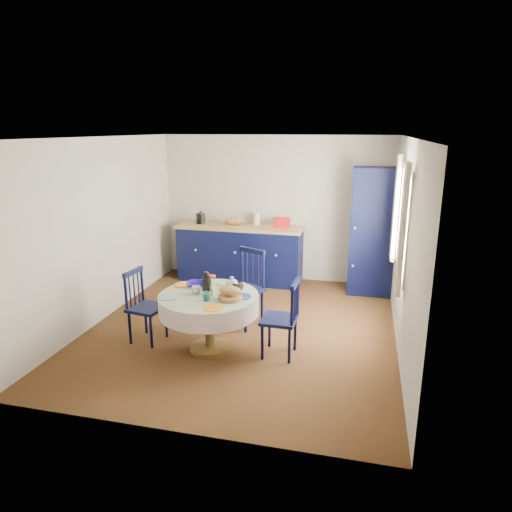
{
  "coord_description": "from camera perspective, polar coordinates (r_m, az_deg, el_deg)",
  "views": [
    {
      "loc": [
        1.5,
        -5.47,
        2.61
      ],
      "look_at": [
        0.14,
        0.2,
        0.97
      ],
      "focal_mm": 32.0,
      "sensor_mm": 36.0,
      "label": 1
    }
  ],
  "objects": [
    {
      "name": "kitchen_counter",
      "position": [
        8.0,
        -1.98,
        0.45
      ],
      "size": [
        2.2,
        0.7,
        1.22
      ],
      "rotation": [
        0.0,
        0.0,
        -0.01
      ],
      "color": "black",
      "rests_on": "floor"
    },
    {
      "name": "chair_far",
      "position": [
        6.2,
        -1.36,
        -3.92
      ],
      "size": [
        0.61,
        0.6,
        1.04
      ],
      "rotation": [
        0.0,
        0.0,
        -0.44
      ],
      "color": "black",
      "rests_on": "floor"
    },
    {
      "name": "ceiling",
      "position": [
        5.68,
        -1.9,
        14.6
      ],
      "size": [
        4.5,
        4.5,
        0.0
      ],
      "primitive_type": "plane",
      "rotation": [
        3.14,
        0.0,
        0.0
      ],
      "color": "white",
      "rests_on": "wall_back"
    },
    {
      "name": "chair_left",
      "position": [
        5.91,
        -13.79,
        -6.04
      ],
      "size": [
        0.45,
        0.47,
        0.92
      ],
      "rotation": [
        0.0,
        0.0,
        1.42
      ],
      "color": "black",
      "rests_on": "floor"
    },
    {
      "name": "mug_c",
      "position": [
        5.5,
        -2.25,
        -3.85
      ],
      "size": [
        0.14,
        0.14,
        0.11
      ],
      "primitive_type": "imported",
      "color": "black",
      "rests_on": "dining_table"
    },
    {
      "name": "mug_d",
      "position": [
        5.73,
        -6.04,
        -3.21
      ],
      "size": [
        0.1,
        0.1,
        0.09
      ],
      "primitive_type": "imported",
      "color": "silver",
      "rests_on": "dining_table"
    },
    {
      "name": "mug_b",
      "position": [
        5.24,
        -6.25,
        -5.04
      ],
      "size": [
        0.1,
        0.1,
        0.1
      ],
      "primitive_type": "imported",
      "color": "teal",
      "rests_on": "dining_table"
    },
    {
      "name": "chair_right",
      "position": [
        5.37,
        3.36,
        -7.72
      ],
      "size": [
        0.42,
        0.44,
        0.94
      ],
      "rotation": [
        0.0,
        0.0,
        -1.61
      ],
      "color": "black",
      "rests_on": "floor"
    },
    {
      "name": "wall_back",
      "position": [
        7.99,
        2.47,
        5.91
      ],
      "size": [
        4.0,
        0.02,
        2.5
      ],
      "primitive_type": "cube",
      "color": "beige",
      "rests_on": "floor"
    },
    {
      "name": "floor",
      "position": [
        6.25,
        -1.69,
        -8.97
      ],
      "size": [
        4.5,
        4.5,
        0.0
      ],
      "primitive_type": "plane",
      "color": "black",
      "rests_on": "ground"
    },
    {
      "name": "mug_a",
      "position": [
        5.48,
        -7.49,
        -4.18
      ],
      "size": [
        0.11,
        0.11,
        0.09
      ],
      "primitive_type": "imported",
      "color": "silver",
      "rests_on": "dining_table"
    },
    {
      "name": "window",
      "position": [
        5.89,
        17.7,
        4.36
      ],
      "size": [
        0.1,
        1.74,
        1.45
      ],
      "color": "white",
      "rests_on": "wall_right"
    },
    {
      "name": "dining_table",
      "position": [
        5.47,
        -5.81,
        -5.98
      ],
      "size": [
        1.18,
        1.18,
        0.99
      ],
      "color": "#533917",
      "rests_on": "floor"
    },
    {
      "name": "wall_right",
      "position": [
        5.66,
        18.13,
        1.03
      ],
      "size": [
        0.02,
        4.5,
        2.5
      ],
      "primitive_type": "cube",
      "color": "beige",
      "rests_on": "floor"
    },
    {
      "name": "wall_left",
      "position": [
        6.64,
        -18.71,
        3.06
      ],
      "size": [
        0.02,
        4.5,
        2.5
      ],
      "primitive_type": "cube",
      "color": "beige",
      "rests_on": "floor"
    },
    {
      "name": "pantry_cabinet",
      "position": [
        7.5,
        14.4,
        2.94
      ],
      "size": [
        0.71,
        0.52,
        2.03
      ],
      "rotation": [
        0.0,
        0.0,
        -0.0
      ],
      "color": "black",
      "rests_on": "floor"
    },
    {
      "name": "cobalt_bowl",
      "position": [
        5.7,
        -7.46,
        -3.53
      ],
      "size": [
        0.23,
        0.23,
        0.06
      ],
      "primitive_type": "imported",
      "color": "#15087F",
      "rests_on": "dining_table"
    }
  ]
}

